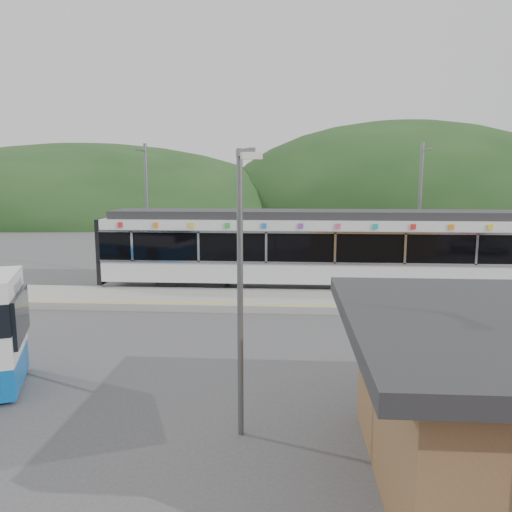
{
  "coord_description": "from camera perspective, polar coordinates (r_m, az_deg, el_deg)",
  "views": [
    {
      "loc": [
        0.44,
        -17.13,
        5.23
      ],
      "look_at": [
        -0.77,
        1.0,
        2.39
      ],
      "focal_mm": 35.0,
      "sensor_mm": 36.0,
      "label": 1
    }
  ],
  "objects": [
    {
      "name": "platform",
      "position": [
        21.05,
        2.52,
        -5.08
      ],
      "size": [
        26.0,
        3.2,
        0.3
      ],
      "primitive_type": "cube",
      "color": "#9E9E99",
      "rests_on": "ground"
    },
    {
      "name": "ground",
      "position": [
        17.91,
        2.27,
        -8.1
      ],
      "size": [
        120.0,
        120.0,
        0.0
      ],
      "primitive_type": "plane",
      "color": "#4C4C4F",
      "rests_on": "ground"
    },
    {
      "name": "train",
      "position": [
        23.39,
        7.51,
        1.03
      ],
      "size": [
        20.44,
        3.01,
        3.74
      ],
      "color": "black",
      "rests_on": "ground"
    },
    {
      "name": "lamp_post",
      "position": [
        9.67,
        -1.91,
        -1.66
      ],
      "size": [
        0.43,
        1.07,
        5.79
      ],
      "rotation": [
        0.0,
        0.0,
        0.34
      ],
      "color": "slate",
      "rests_on": "ground"
    },
    {
      "name": "catenary_mast_east",
      "position": [
        26.56,
        18.19,
        5.03
      ],
      "size": [
        0.18,
        1.8,
        7.0
      ],
      "color": "slate",
      "rests_on": "ground"
    },
    {
      "name": "hills",
      "position": [
        23.72,
        17.8,
        -4.28
      ],
      "size": [
        146.0,
        149.0,
        26.0
      ],
      "color": "#1E3D19",
      "rests_on": "ground"
    },
    {
      "name": "yellow_line",
      "position": [
        19.75,
        2.44,
        -5.56
      ],
      "size": [
        26.0,
        0.1,
        0.01
      ],
      "primitive_type": "cube",
      "color": "yellow",
      "rests_on": "platform"
    },
    {
      "name": "catenary_mast_west",
      "position": [
        26.79,
        -12.37,
        5.3
      ],
      "size": [
        0.18,
        1.8,
        7.0
      ],
      "color": "slate",
      "rests_on": "ground"
    }
  ]
}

